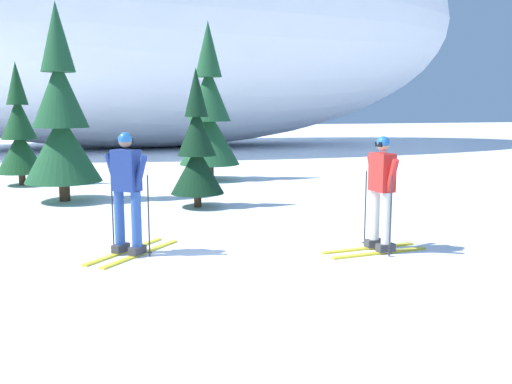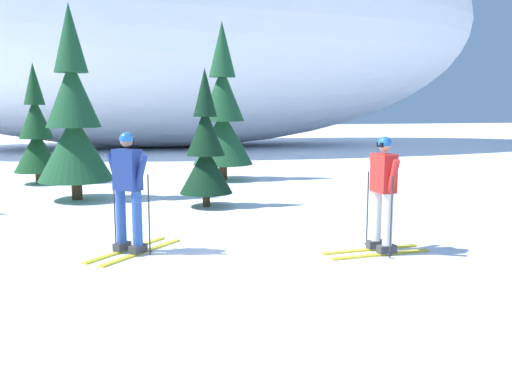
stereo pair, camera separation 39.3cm
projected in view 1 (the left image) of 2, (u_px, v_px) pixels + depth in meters
name	position (u px, v px, depth m)	size (l,w,h in m)	color
ground_plane	(260.00, 269.00, 7.75)	(120.00, 120.00, 0.00)	white
skier_red_jacket	(381.00, 192.00, 8.58)	(1.68, 0.78, 1.79)	gold
skier_navy_jacket	(127.00, 192.00, 8.35)	(1.54, 1.60, 1.86)	gold
pine_tree_center_left	(19.00, 134.00, 15.86)	(1.35, 1.35, 3.49)	#47301E
pine_tree_center	(61.00, 119.00, 13.06)	(1.79, 1.79, 4.63)	#47301E
pine_tree_center_right	(197.00, 150.00, 12.35)	(1.19, 1.19, 3.08)	#47301E
pine_tree_far_right	(209.00, 115.00, 16.92)	(1.84, 1.84, 4.77)	#47301E
snow_ridge_background	(142.00, 11.00, 29.94)	(36.93, 16.40, 14.68)	white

